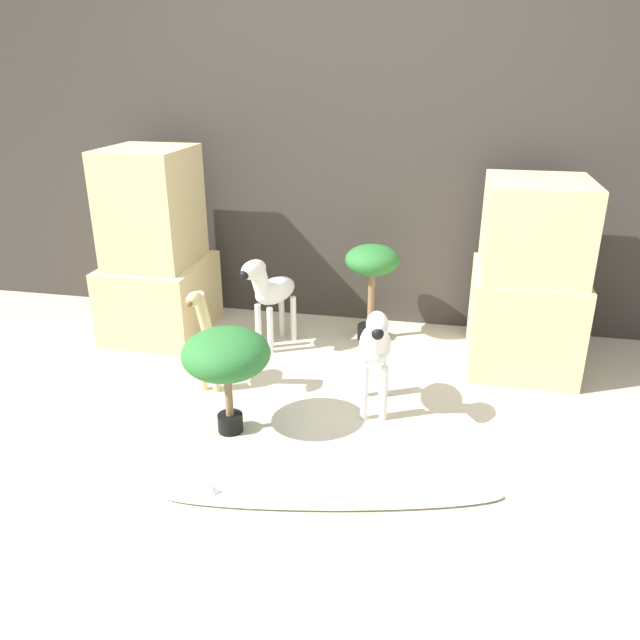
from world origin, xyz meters
TOP-DOWN VIEW (x-y plane):
  - ground_plane at (0.00, 0.00)m, footprint 14.00×14.00m
  - wall_back at (0.00, 1.71)m, footprint 6.40×0.08m
  - rock_pillar_left at (-1.11, 1.19)m, footprint 0.58×0.65m
  - rock_pillar_right at (1.11, 1.19)m, footprint 0.58×0.65m
  - zebra_right at (0.35, 0.46)m, footprint 0.20×0.46m
  - zebra_left at (-0.36, 1.11)m, footprint 0.29×0.46m
  - giraffe_figurine at (-0.52, 0.55)m, footprint 0.13×0.36m
  - potted_palm_front at (-0.29, 0.16)m, footprint 0.40×0.40m
  - potted_palm_back at (0.22, 1.36)m, footprint 0.33×0.33m
  - surfboard at (0.27, -0.24)m, footprint 1.38×0.46m

SIDE VIEW (x-z plane):
  - ground_plane at x=0.00m, z-range 0.00..0.00m
  - surfboard at x=0.27m, z-range -0.02..0.05m
  - giraffe_figurine at x=-0.52m, z-range -0.01..0.58m
  - zebra_right at x=0.35m, z-range 0.08..0.67m
  - zebra_left at x=-0.36m, z-range 0.08..0.67m
  - potted_palm_front at x=-0.29m, z-range 0.13..0.65m
  - potted_palm_back at x=0.22m, z-range 0.16..0.77m
  - rock_pillar_right at x=1.11m, z-range -0.02..1.03m
  - rock_pillar_left at x=-1.11m, z-range -0.05..1.11m
  - wall_back at x=0.00m, z-range 0.00..2.20m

